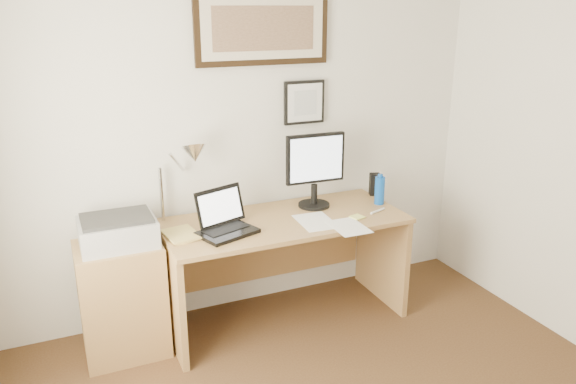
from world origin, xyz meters
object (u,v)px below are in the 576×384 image
lcd_monitor (315,167)px  water_bottle (380,190)px  book (167,238)px  desk (280,247)px  side_cabinet (123,299)px  printer (118,231)px  laptop (225,223)px

lcd_monitor → water_bottle: bearing=-16.1°
book → desk: size_ratio=0.16×
water_bottle → lcd_monitor: 0.50m
side_cabinet → water_bottle: 1.87m
desk → printer: size_ratio=3.64×
desk → book: bearing=-171.7°
water_bottle → desk: size_ratio=0.12×
lcd_monitor → printer: bearing=-176.5°
lcd_monitor → printer: 1.36m
desk → printer: (-1.06, -0.03, 0.30)m
printer → desk: bearing=1.8°
side_cabinet → lcd_monitor: 1.52m
side_cabinet → book: (0.28, -0.08, 0.39)m
water_bottle → lcd_monitor: (-0.45, 0.13, 0.19)m
book → side_cabinet: bearing=164.5°
side_cabinet → printer: printer is taller
desk → printer: 1.10m
water_bottle → desk: bearing=173.7°
water_bottle → laptop: (-1.16, -0.06, -0.04)m
water_bottle → laptop: laptop is taller
side_cabinet → water_bottle: bearing=-1.4°
printer → side_cabinet: bearing=-169.2°
water_bottle → printer: size_ratio=0.45×
desk → lcd_monitor: 0.60m
lcd_monitor → desk: bearing=-170.4°
water_bottle → book: (-1.52, -0.03, -0.09)m
book → water_bottle: bearing=1.3°
book → laptop: bearing=-3.6°
laptop → lcd_monitor: lcd_monitor is taller
water_bottle → desk: 0.81m
laptop → printer: bearing=170.6°
side_cabinet → laptop: bearing=-9.0°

